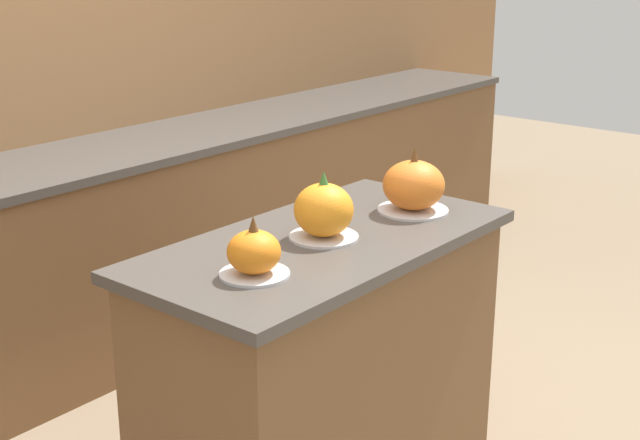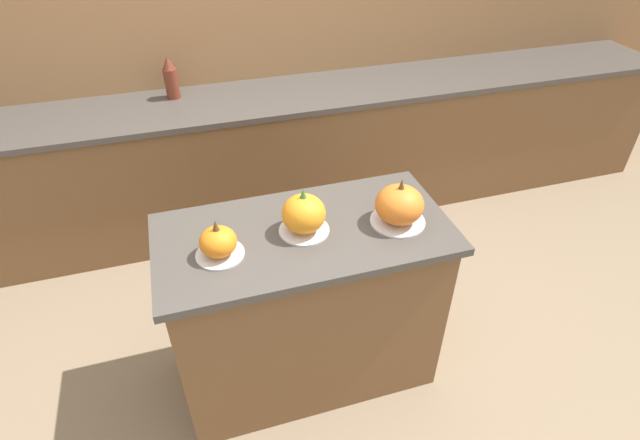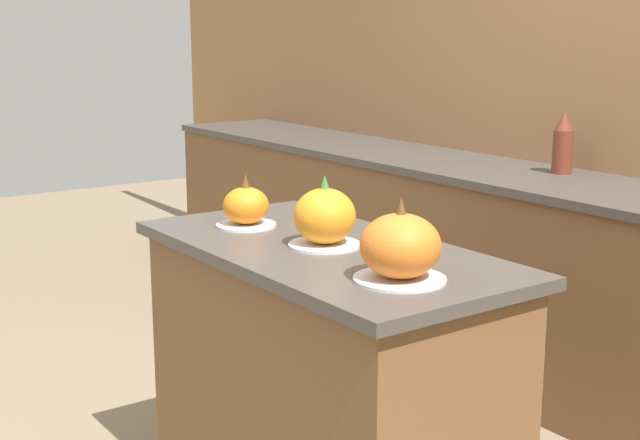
% 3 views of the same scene
% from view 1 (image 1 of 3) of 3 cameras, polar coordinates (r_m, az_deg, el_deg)
% --- Properties ---
extents(kitchen_island, '(1.21, 0.60, 0.89)m').
position_cam_1_polar(kitchen_island, '(2.79, 0.22, -9.74)').
color(kitchen_island, brown).
rests_on(kitchen_island, ground_plane).
extents(back_counter, '(6.00, 0.60, 0.90)m').
position_cam_1_polar(back_counter, '(3.73, -16.24, -3.09)').
color(back_counter, brown).
rests_on(back_counter, ground_plane).
extents(pumpkin_cake_left, '(0.19, 0.19, 0.16)m').
position_cam_1_polar(pumpkin_cake_left, '(2.32, -4.25, -2.17)').
color(pumpkin_cake_left, silver).
rests_on(pumpkin_cake_left, kitchen_island).
extents(pumpkin_cake_center, '(0.21, 0.21, 0.20)m').
position_cam_1_polar(pumpkin_cake_center, '(2.59, 0.32, 0.57)').
color(pumpkin_cake_center, silver).
rests_on(pumpkin_cake_center, kitchen_island).
extents(pumpkin_cake_right, '(0.23, 0.23, 0.21)m').
position_cam_1_polar(pumpkin_cake_right, '(2.86, 6.01, 2.15)').
color(pumpkin_cake_right, silver).
rests_on(pumpkin_cake_right, kitchen_island).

